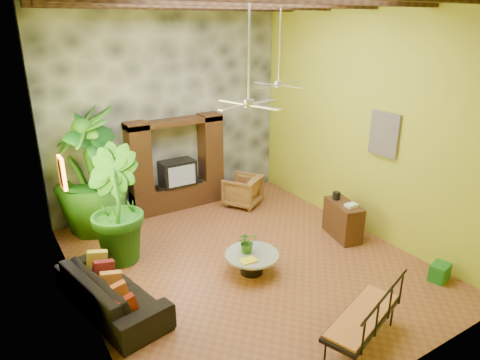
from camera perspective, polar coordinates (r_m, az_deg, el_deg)
ground at (r=8.61m, az=0.67°, el=-10.72°), size 7.00×7.00×0.00m
back_wall at (r=10.67m, az=-9.61°, el=9.57°), size 6.00×0.02×5.00m
left_wall at (r=6.57m, az=-21.85°, el=1.66°), size 0.02×7.00×5.00m
right_wall at (r=9.55m, az=16.22°, el=7.80°), size 0.02×7.00×5.00m
stone_accent_wall at (r=10.61m, az=-9.49°, el=9.53°), size 5.98×0.10×4.98m
entertainment_center at (r=10.73m, az=-8.38°, el=1.22°), size 2.40×0.55×2.30m
ceiling_fan_front at (r=7.01m, az=1.18°, el=11.81°), size 1.28×1.28×1.86m
ceiling_fan_back at (r=9.33m, az=5.19°, el=13.87°), size 1.28×1.28×1.86m
wall_art_mask at (r=7.64m, az=-22.64°, el=0.88°), size 0.06×0.32×0.55m
wall_art_painting at (r=9.18m, az=18.69°, el=5.78°), size 0.06×0.70×0.90m
sofa at (r=7.48m, az=-16.83°, el=-13.87°), size 1.37×2.47×0.68m
wicker_armchair at (r=10.94m, az=0.34°, el=-1.43°), size 1.15×1.16×0.77m
tall_plant_a at (r=9.58m, az=-18.30°, el=0.42°), size 1.71×1.61×2.69m
tall_plant_b at (r=8.54m, az=-16.49°, el=-3.28°), size 1.20×1.40×2.28m
tall_plant_c at (r=9.82m, az=-19.29°, el=1.11°), size 1.59×1.59×2.80m
coffee_table at (r=8.12m, az=1.58°, el=-10.67°), size 1.01×1.01×0.40m
centerpiece_plant at (r=8.02m, az=1.00°, el=-8.24°), size 0.43×0.39×0.41m
yellow_tray at (r=7.81m, az=1.17°, el=-10.69°), size 0.30×0.22×0.03m
iron_bench at (r=6.59m, az=16.55°, el=-17.02°), size 1.68×1.07×0.57m
side_console at (r=9.60m, az=13.55°, el=-5.21°), size 0.67×1.07×0.79m
green_bin at (r=8.75m, az=25.07°, el=-11.07°), size 0.42×0.35×0.32m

